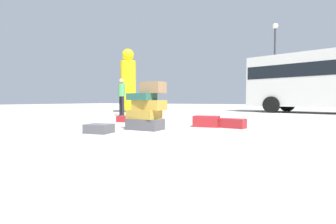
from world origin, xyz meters
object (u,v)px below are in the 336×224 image
suitcase_maroon_white_trunk (130,119)px  person_bearded_onlooker (122,94)px  suitcase_maroon_foreground_far (206,121)px  parked_bus (336,78)px  lamp_post (275,53)px  suitcase_charcoal_behind_tower (99,129)px  suitcase_navy_foreground_near (153,123)px  yellow_dummy_statue (128,84)px  suitcase_tower (146,109)px  suitcase_maroon_right_side (229,123)px

suitcase_maroon_white_trunk → person_bearded_onlooker: (-2.31, 2.36, 0.89)m
suitcase_maroon_foreground_far → parked_bus: bearing=60.7°
parked_bus → lamp_post: bearing=154.3°
suitcase_charcoal_behind_tower → lamp_post: bearing=72.3°
suitcase_navy_foreground_near → yellow_dummy_statue: 8.87m
suitcase_tower → person_bearded_onlooker: (-3.96, 3.84, 0.51)m
suitcase_charcoal_behind_tower → suitcase_maroon_right_side: bearing=37.7°
suitcase_tower → yellow_dummy_statue: 9.72m
suitcase_maroon_right_side → suitcase_maroon_foreground_far: (-0.59, -0.07, 0.03)m
yellow_dummy_statue → parked_bus: size_ratio=0.42×
suitcase_maroon_foreground_far → parked_bus: size_ratio=0.07×
suitcase_maroon_right_side → yellow_dummy_statue: yellow_dummy_statue is taller
suitcase_maroon_white_trunk → suitcase_maroon_foreground_far: suitcase_maroon_foreground_far is taller
suitcase_maroon_foreground_far → suitcase_navy_foreground_near: bearing=-171.4°
suitcase_maroon_right_side → lamp_post: size_ratio=0.14×
suitcase_maroon_white_trunk → suitcase_charcoal_behind_tower: (1.14, -2.48, -0.00)m
suitcase_maroon_right_side → person_bearded_onlooker: size_ratio=0.48×
suitcase_charcoal_behind_tower → person_bearded_onlooker: 6.01m
suitcase_maroon_white_trunk → parked_bus: (6.00, 9.16, 1.74)m
suitcase_maroon_right_side → lamp_post: bearing=98.5°
suitcase_maroon_foreground_far → parked_bus: 10.06m
suitcase_maroon_white_trunk → suitcase_navy_foreground_near: suitcase_maroon_white_trunk is taller
suitcase_tower → suitcase_maroon_foreground_far: bearing=53.7°
suitcase_maroon_white_trunk → yellow_dummy_statue: yellow_dummy_statue is taller
suitcase_charcoal_behind_tower → suitcase_maroon_foreground_far: 2.76m
suitcase_maroon_right_side → suitcase_maroon_foreground_far: 0.59m
suitcase_tower → suitcase_maroon_white_trunk: size_ratio=1.39×
suitcase_maroon_white_trunk → suitcase_maroon_right_side: 3.21m
suitcase_tower → suitcase_navy_foreground_near: bearing=114.1°
yellow_dummy_statue → lamp_post: bearing=39.3°
suitcase_charcoal_behind_tower → suitcase_tower: bearing=51.5°
yellow_dummy_statue → suitcase_charcoal_behind_tower: bearing=-54.8°
yellow_dummy_statue → suitcase_tower: bearing=-48.9°
suitcase_maroon_right_side → person_bearded_onlooker: 6.10m
suitcase_maroon_white_trunk → parked_bus: size_ratio=0.09×
suitcase_navy_foreground_near → suitcase_maroon_right_side: suitcase_maroon_right_side is taller
suitcase_tower → lamp_post: (1.07, 13.32, 3.30)m
suitcase_tower → suitcase_charcoal_behind_tower: 1.19m
suitcase_maroon_right_side → parked_bus: (2.79, 9.25, 1.72)m
suitcase_navy_foreground_near → suitcase_charcoal_behind_tower: suitcase_charcoal_behind_tower is taller
lamp_post → suitcase_maroon_foreground_far: bearing=-90.5°
suitcase_tower → parked_bus: bearing=67.8°
suitcase_navy_foreground_near → suitcase_charcoal_behind_tower: bearing=-86.7°
suitcase_tower → suitcase_maroon_right_side: 2.12m
suitcase_maroon_white_trunk → parked_bus: 11.09m
lamp_post → person_bearded_onlooker: bearing=-117.9°
person_bearded_onlooker → lamp_post: lamp_post is taller
yellow_dummy_statue → lamp_post: (7.40, 6.05, 2.11)m
suitcase_tower → parked_bus: 11.58m
suitcase_maroon_white_trunk → suitcase_maroon_right_side: size_ratio=1.01×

